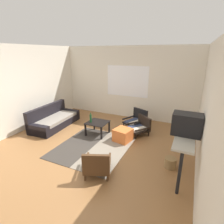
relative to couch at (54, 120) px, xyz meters
name	(u,v)px	position (x,y,z in m)	size (l,w,h in m)	color
ground_plane	(85,152)	(1.95, -1.02, -0.22)	(7.80, 7.80, 0.00)	olive
far_wall_with_window	(128,83)	(1.95, 2.04, 1.13)	(5.60, 0.13, 2.70)	silver
side_wall_right	(209,114)	(4.61, -0.72, 1.13)	(0.12, 6.60, 2.70)	silver
side_wall_left	(16,90)	(-0.71, -0.72, 1.13)	(0.12, 6.60, 2.70)	silver
area_rug	(93,147)	(2.00, -0.71, -0.21)	(1.82, 2.07, 0.01)	#38332D
couch	(54,120)	(0.00, 0.00, 0.00)	(0.91, 1.91, 0.72)	black
coffee_table	(97,124)	(1.72, 0.04, 0.12)	(0.63, 0.60, 0.41)	black
armchair_by_window	(136,120)	(2.65, 1.10, 0.06)	(0.81, 0.81, 0.62)	black
armchair_striped_foreground	(97,164)	(2.68, -1.68, 0.04)	(0.74, 0.79, 0.60)	#472D19
armchair_corner	(140,126)	(2.91, 0.63, 0.04)	(0.81, 0.80, 0.57)	black
ottoman_orange	(123,135)	(2.60, -0.03, -0.03)	(0.46, 0.46, 0.37)	#D1662D
console_shelf	(185,137)	(4.26, -0.73, 0.58)	(0.37, 1.68, 0.91)	#B2AD9E
crt_television	(187,124)	(4.26, -0.86, 0.91)	(0.55, 0.36, 0.43)	black
clay_vase	(188,120)	(4.26, -0.28, 0.79)	(0.23, 0.23, 0.28)	brown
glass_bottle	(91,118)	(1.54, -0.05, 0.32)	(0.07, 0.07, 0.31)	#194723
wicker_basket	(170,163)	(4.04, -0.76, -0.10)	(0.25, 0.25, 0.23)	olive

